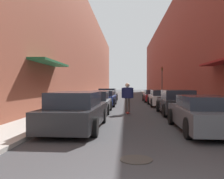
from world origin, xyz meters
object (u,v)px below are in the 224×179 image
object	(u,v)px
parked_car_left_3	(108,95)
manhole_cover	(136,159)
parked_car_right_0	(202,114)
parked_car_right_1	(177,103)
parked_car_right_3	(153,96)
parked_car_left_1	(95,102)
parked_car_left_0	(76,111)
parked_car_left_2	(103,98)
traffic_light	(162,79)
parked_car_right_2	(162,98)
skateboarder	(127,95)

from	to	relation	value
parked_car_left_3	manhole_cover	bearing A→B (deg)	-83.99
parked_car_right_0	parked_car_right_1	size ratio (longest dim) A/B	1.04
parked_car_right_3	manhole_cover	xyz separation A→B (m)	(-2.48, -19.70, -0.58)
parked_car_left_1	manhole_cover	world-z (taller)	parked_car_left_1
parked_car_left_0	parked_car_left_1	world-z (taller)	parked_car_left_0
parked_car_left_2	parked_car_left_3	distance (m)	5.74
parked_car_left_2	traffic_light	size ratio (longest dim) A/B	1.20
manhole_cover	parked_car_right_2	bearing A→B (deg)	79.89
parked_car_left_2	parked_car_right_2	bearing A→B (deg)	-0.91
parked_car_left_0	parked_car_right_2	bearing A→B (deg)	66.56
parked_car_left_3	parked_car_right_1	world-z (taller)	parked_car_right_1
parked_car_right_2	manhole_cover	size ratio (longest dim) A/B	6.28
parked_car_left_1	parked_car_right_1	size ratio (longest dim) A/B	0.90
parked_car_left_3	parked_car_right_0	world-z (taller)	parked_car_left_3
parked_car_left_0	parked_car_left_3	xyz separation A→B (m)	(-0.07, 16.51, -0.02)
parked_car_right_0	parked_car_right_3	bearing A→B (deg)	89.94
parked_car_left_3	parked_car_right_1	distance (m)	12.49
parked_car_left_2	parked_car_right_1	size ratio (longest dim) A/B	1.02
parked_car_right_0	manhole_cover	world-z (taller)	parked_car_right_0
parked_car_left_1	parked_car_left_0	bearing A→B (deg)	-89.80
parked_car_left_3	parked_car_right_1	bearing A→B (deg)	-67.83
parked_car_left_0	skateboarder	bearing A→B (deg)	69.65
traffic_light	parked_car_right_1	bearing A→B (deg)	-95.38
parked_car_left_2	skateboarder	bearing A→B (deg)	-71.31
parked_car_left_1	skateboarder	world-z (taller)	skateboarder
parked_car_left_0	manhole_cover	bearing A→B (deg)	-61.11
parked_car_left_2	parked_car_left_3	xyz separation A→B (m)	(-0.09, 5.74, 0.03)
parked_car_left_3	parked_car_right_0	xyz separation A→B (m)	(4.60, -16.69, -0.02)
parked_car_right_1	parked_car_right_3	xyz separation A→B (m)	(-0.10, 11.02, -0.07)
parked_car_right_2	parked_car_left_0	bearing A→B (deg)	-113.44
parked_car_left_2	parked_car_right_2	xyz separation A→B (m)	(4.62, -0.07, 0.02)
parked_car_right_0	parked_car_right_1	bearing A→B (deg)	88.68
parked_car_left_2	parked_car_right_3	size ratio (longest dim) A/B	0.95
parked_car_right_1	skateboarder	world-z (taller)	skateboarder
parked_car_left_1	parked_car_left_3	bearing A→B (deg)	90.26
parked_car_right_2	parked_car_right_1	bearing A→B (deg)	-89.93
parked_car_right_2	parked_car_right_3	size ratio (longest dim) A/B	0.92
parked_car_right_3	parked_car_left_2	bearing A→B (deg)	-131.10
skateboarder	parked_car_left_2	bearing A→B (deg)	108.69
parked_car_left_0	parked_car_left_3	world-z (taller)	parked_car_left_0
parked_car_right_2	skateboarder	distance (m)	6.18
parked_car_left_1	skateboarder	bearing A→B (deg)	-14.77
parked_car_left_3	manhole_cover	distance (m)	20.37
parked_car_left_1	parked_car_right_2	world-z (taller)	parked_car_left_1
parked_car_left_0	parked_car_right_3	world-z (taller)	parked_car_left_0
parked_car_left_2	traffic_light	bearing A→B (deg)	60.51
parked_car_right_1	parked_car_left_2	bearing A→B (deg)	128.44
skateboarder	traffic_light	size ratio (longest dim) A/B	0.46
parked_car_right_3	parked_car_left_0	bearing A→B (deg)	-105.89
skateboarder	traffic_light	bearing A→B (deg)	75.43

